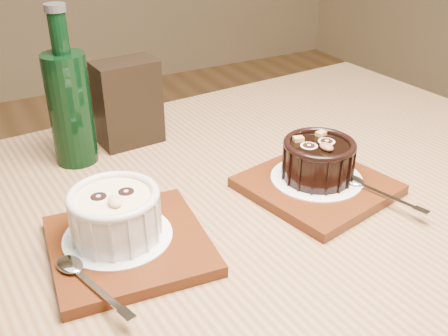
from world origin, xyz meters
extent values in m
cube|color=brown|center=(-0.21, -0.12, 0.73)|extent=(1.25, 0.88, 0.04)
cylinder|color=brown|center=(0.31, 0.27, 0.35)|extent=(0.06, 0.06, 0.71)
cube|color=#55250E|center=(-0.36, -0.13, 0.76)|extent=(0.20, 0.20, 0.01)
cylinder|color=white|center=(-0.36, -0.12, 0.77)|extent=(0.13, 0.13, 0.00)
cylinder|color=silver|center=(-0.36, -0.12, 0.79)|extent=(0.10, 0.10, 0.05)
cylinder|color=beige|center=(-0.36, -0.12, 0.82)|extent=(0.09, 0.09, 0.00)
torus|color=silver|center=(-0.36, -0.12, 0.82)|extent=(0.11, 0.11, 0.01)
cylinder|color=black|center=(-0.38, -0.11, 0.82)|extent=(0.02, 0.02, 0.00)
cylinder|color=black|center=(-0.35, -0.12, 0.82)|extent=(0.02, 0.02, 0.00)
ellipsoid|color=#DEBA82|center=(-0.37, -0.13, 0.83)|extent=(0.02, 0.03, 0.01)
cube|color=#55250E|center=(-0.07, -0.13, 0.76)|extent=(0.21, 0.21, 0.01)
cylinder|color=white|center=(-0.07, -0.12, 0.77)|extent=(0.13, 0.13, 0.00)
cylinder|color=black|center=(-0.07, -0.12, 0.79)|extent=(0.10, 0.10, 0.05)
cylinder|color=black|center=(-0.07, -0.12, 0.82)|extent=(0.08, 0.08, 0.00)
torus|color=black|center=(-0.07, -0.12, 0.82)|extent=(0.10, 0.10, 0.01)
cylinder|color=black|center=(-0.09, -0.12, 0.82)|extent=(0.02, 0.02, 0.00)
cylinder|color=black|center=(-0.06, -0.12, 0.82)|extent=(0.02, 0.02, 0.00)
ellipsoid|color=brown|center=(-0.07, -0.13, 0.82)|extent=(0.02, 0.02, 0.01)
cube|color=olive|center=(-0.09, -0.10, 0.82)|extent=(0.02, 0.01, 0.01)
cube|color=olive|center=(-0.05, -0.10, 0.82)|extent=(0.02, 0.01, 0.01)
cube|color=black|center=(-0.25, 0.15, 0.82)|extent=(0.10, 0.07, 0.14)
cylinder|color=black|center=(-0.35, 0.13, 0.84)|extent=(0.06, 0.06, 0.17)
cylinder|color=black|center=(-0.35, 0.13, 0.95)|extent=(0.03, 0.03, 0.06)
cylinder|color=#333333|center=(-0.35, 0.13, 0.99)|extent=(0.03, 0.03, 0.01)
camera|label=1|loc=(-0.49, -0.62, 1.14)|focal=42.00mm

